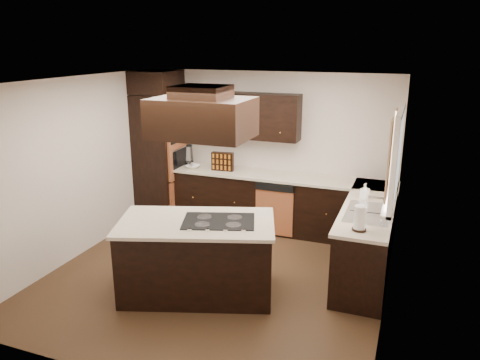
% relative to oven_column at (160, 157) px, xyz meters
% --- Properties ---
extents(floor, '(4.20, 4.20, 0.02)m').
position_rel_oven_column_xyz_m(floor, '(1.78, -1.71, -1.07)').
color(floor, brown).
rests_on(floor, ground).
extents(ceiling, '(4.20, 4.20, 0.02)m').
position_rel_oven_column_xyz_m(ceiling, '(1.78, -1.71, 1.45)').
color(ceiling, silver).
rests_on(ceiling, ground).
extents(wall_back, '(4.20, 0.02, 2.50)m').
position_rel_oven_column_xyz_m(wall_back, '(1.78, 0.40, 0.19)').
color(wall_back, beige).
rests_on(wall_back, ground).
extents(wall_front, '(4.20, 0.02, 2.50)m').
position_rel_oven_column_xyz_m(wall_front, '(1.78, -3.81, 0.19)').
color(wall_front, beige).
rests_on(wall_front, ground).
extents(wall_left, '(0.02, 4.20, 2.50)m').
position_rel_oven_column_xyz_m(wall_left, '(-0.33, -1.71, 0.19)').
color(wall_left, beige).
rests_on(wall_left, ground).
extents(wall_right, '(0.02, 4.20, 2.50)m').
position_rel_oven_column_xyz_m(wall_right, '(3.88, -1.71, 0.19)').
color(wall_right, beige).
rests_on(wall_right, ground).
extents(oven_column, '(0.65, 0.75, 2.12)m').
position_rel_oven_column_xyz_m(oven_column, '(0.00, 0.00, 0.00)').
color(oven_column, black).
rests_on(oven_column, floor).
extents(wall_oven_face, '(0.05, 0.62, 0.78)m').
position_rel_oven_column_xyz_m(wall_oven_face, '(0.35, 0.00, 0.06)').
color(wall_oven_face, '#BB6238').
rests_on(wall_oven_face, oven_column).
extents(base_cabinets_back, '(2.93, 0.60, 0.88)m').
position_rel_oven_column_xyz_m(base_cabinets_back, '(1.81, 0.09, -0.62)').
color(base_cabinets_back, black).
rests_on(base_cabinets_back, floor).
extents(base_cabinets_right, '(0.60, 2.40, 0.88)m').
position_rel_oven_column_xyz_m(base_cabinets_right, '(3.58, -0.80, -0.62)').
color(base_cabinets_right, black).
rests_on(base_cabinets_right, floor).
extents(countertop_back, '(2.93, 0.63, 0.04)m').
position_rel_oven_column_xyz_m(countertop_back, '(1.81, 0.08, -0.16)').
color(countertop_back, beige).
rests_on(countertop_back, base_cabinets_back).
extents(countertop_right, '(0.63, 2.40, 0.04)m').
position_rel_oven_column_xyz_m(countertop_right, '(3.56, -0.80, -0.16)').
color(countertop_right, beige).
rests_on(countertop_right, base_cabinets_right).
extents(upper_cabinets, '(2.00, 0.34, 0.72)m').
position_rel_oven_column_xyz_m(upper_cabinets, '(1.34, 0.23, 0.75)').
color(upper_cabinets, black).
rests_on(upper_cabinets, wall_back).
extents(dishwasher_front, '(0.60, 0.05, 0.72)m').
position_rel_oven_column_xyz_m(dishwasher_front, '(2.10, -0.20, -0.66)').
color(dishwasher_front, '#BB6238').
rests_on(dishwasher_front, floor).
extents(window_frame, '(0.06, 1.32, 1.12)m').
position_rel_oven_column_xyz_m(window_frame, '(3.85, -1.16, 0.59)').
color(window_frame, white).
rests_on(window_frame, wall_right).
extents(window_pane, '(0.00, 1.20, 1.00)m').
position_rel_oven_column_xyz_m(window_pane, '(3.87, -1.16, 0.59)').
color(window_pane, white).
rests_on(window_pane, wall_right).
extents(curtain_left, '(0.02, 0.34, 0.90)m').
position_rel_oven_column_xyz_m(curtain_left, '(3.79, -1.57, 0.64)').
color(curtain_left, beige).
rests_on(curtain_left, wall_right).
extents(curtain_right, '(0.02, 0.34, 0.90)m').
position_rel_oven_column_xyz_m(curtain_right, '(3.79, -0.74, 0.64)').
color(curtain_right, beige).
rests_on(curtain_right, wall_right).
extents(sink_rim, '(0.52, 0.84, 0.01)m').
position_rel_oven_column_xyz_m(sink_rim, '(3.58, -1.16, -0.14)').
color(sink_rim, silver).
rests_on(sink_rim, countertop_right).
extents(island, '(1.97, 1.46, 0.88)m').
position_rel_oven_column_xyz_m(island, '(1.72, -2.15, -0.62)').
color(island, black).
rests_on(island, floor).
extents(island_top, '(2.05, 1.54, 0.04)m').
position_rel_oven_column_xyz_m(island_top, '(1.72, -2.15, -0.16)').
color(island_top, beige).
rests_on(island_top, island).
extents(cooktop, '(0.96, 0.79, 0.01)m').
position_rel_oven_column_xyz_m(cooktop, '(1.97, -2.07, -0.13)').
color(cooktop, black).
rests_on(cooktop, island_top).
extents(range_hood, '(1.05, 0.72, 0.42)m').
position_rel_oven_column_xyz_m(range_hood, '(1.88, -2.25, 1.10)').
color(range_hood, black).
rests_on(range_hood, ceiling).
extents(hood_duct, '(0.55, 0.50, 0.13)m').
position_rel_oven_column_xyz_m(hood_duct, '(1.88, -2.25, 1.38)').
color(hood_duct, black).
rests_on(hood_duct, ceiling).
extents(blender_base, '(0.15, 0.15, 0.10)m').
position_rel_oven_column_xyz_m(blender_base, '(0.55, 0.03, -0.09)').
color(blender_base, silver).
rests_on(blender_base, countertop_back).
extents(blender_pitcher, '(0.13, 0.13, 0.26)m').
position_rel_oven_column_xyz_m(blender_pitcher, '(0.55, 0.03, 0.09)').
color(blender_pitcher, silver).
rests_on(blender_pitcher, blender_base).
extents(spice_rack, '(0.37, 0.13, 0.30)m').
position_rel_oven_column_xyz_m(spice_rack, '(1.14, 0.04, 0.01)').
color(spice_rack, black).
rests_on(spice_rack, countertop_back).
extents(mixing_bowl, '(0.24, 0.24, 0.06)m').
position_rel_oven_column_xyz_m(mixing_bowl, '(0.62, -0.00, -0.11)').
color(mixing_bowl, white).
rests_on(mixing_bowl, countertop_back).
extents(soap_bottle, '(0.13, 0.13, 0.21)m').
position_rel_oven_column_xyz_m(soap_bottle, '(3.47, -0.63, -0.03)').
color(soap_bottle, white).
rests_on(soap_bottle, countertop_right).
extents(paper_towel, '(0.15, 0.15, 0.29)m').
position_rel_oven_column_xyz_m(paper_towel, '(3.54, -1.76, 0.00)').
color(paper_towel, white).
rests_on(paper_towel, countertop_right).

